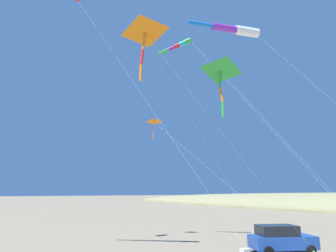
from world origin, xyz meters
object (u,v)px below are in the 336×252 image
(parked_car, at_px, (281,239))
(cooler_box, at_px, (245,252))
(kite_delta_black_fish_shape, at_px, (220,72))
(kite_windsock_long_streamer_left, at_px, (179,45))
(kite_windsock_small_distant, at_px, (235,30))
(kite_delta_long_streamer_right, at_px, (154,122))
(kite_delta_blue_topmost, at_px, (146,34))

(parked_car, relative_size, cooler_box, 7.50)
(parked_car, height_order, kite_delta_black_fish_shape, kite_delta_black_fish_shape)
(kite_windsock_long_streamer_left, bearing_deg, kite_windsock_small_distant, 99.07)
(parked_car, xyz_separation_m, kite_delta_black_fish_shape, (6.97, 2.13, 9.89))
(parked_car, bearing_deg, kite_delta_long_streamer_right, -69.22)
(kite_delta_blue_topmost, bearing_deg, kite_windsock_small_distant, -155.76)
(kite_delta_black_fish_shape, distance_m, kite_delta_long_streamer_right, 13.12)
(kite_delta_black_fish_shape, bearing_deg, parked_car, -163.00)
(kite_delta_black_fish_shape, distance_m, kite_windsock_small_distant, 8.02)
(kite_delta_black_fish_shape, distance_m, kite_delta_blue_topmost, 5.97)
(kite_delta_black_fish_shape, height_order, kite_windsock_long_streamer_left, kite_windsock_long_streamer_left)
(parked_car, height_order, cooler_box, parked_car)
(cooler_box, bearing_deg, kite_delta_black_fish_shape, 34.80)
(kite_delta_black_fish_shape, height_order, kite_windsock_small_distant, kite_windsock_small_distant)
(kite_delta_black_fish_shape, relative_size, kite_delta_long_streamer_right, 0.90)
(parked_car, xyz_separation_m, kite_delta_long_streamer_right, (4.04, -10.66, 9.93))
(kite_windsock_small_distant, bearing_deg, parked_car, 159.06)
(cooler_box, distance_m, kite_delta_black_fish_shape, 11.92)
(parked_car, xyz_separation_m, kite_delta_blue_topmost, (12.71, 3.77, 9.67))
(kite_windsock_small_distant, relative_size, kite_delta_long_streamer_right, 1.35)
(kite_delta_long_streamer_right, bearing_deg, kite_windsock_long_streamer_left, 101.36)
(kite_windsock_small_distant, bearing_deg, kite_delta_black_fish_shape, 33.20)
(cooler_box, distance_m, kite_windsock_small_distant, 16.44)
(parked_car, distance_m, kite_delta_black_fish_shape, 12.29)
(kite_windsock_small_distant, height_order, kite_windsock_long_streamer_left, kite_windsock_long_streamer_left)
(kite_windsock_long_streamer_left, bearing_deg, kite_delta_long_streamer_right, -78.64)
(kite_delta_black_fish_shape, xyz_separation_m, kite_windsock_small_distant, (-4.63, -3.03, 5.81))
(kite_delta_black_fish_shape, bearing_deg, kite_delta_blue_topmost, 15.94)
(kite_delta_black_fish_shape, height_order, kite_delta_blue_topmost, kite_delta_black_fish_shape)
(cooler_box, relative_size, kite_delta_blue_topmost, 0.04)
(parked_car, relative_size, kite_delta_long_streamer_right, 0.37)
(kite_delta_blue_topmost, bearing_deg, parked_car, -163.48)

